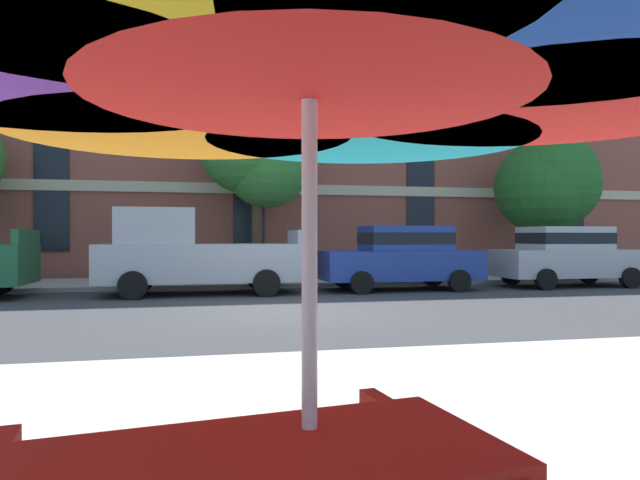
# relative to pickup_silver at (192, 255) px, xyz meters

# --- Properties ---
(ground_plane) EXTENTS (120.00, 120.00, 0.00)m
(ground_plane) POSITION_rel_pickup_silver_xyz_m (1.91, -3.70, -1.03)
(ground_plane) COLOR #38383A
(sidewalk_far) EXTENTS (56.00, 3.60, 0.12)m
(sidewalk_far) POSITION_rel_pickup_silver_xyz_m (1.91, 3.10, -0.97)
(sidewalk_far) COLOR #9E998E
(sidewalk_far) RESTS_ON ground
(apartment_building) EXTENTS (45.61, 12.08, 16.00)m
(apartment_building) POSITION_rel_pickup_silver_xyz_m (1.91, 11.29, 6.97)
(apartment_building) COLOR #934C3D
(apartment_building) RESTS_ON ground
(pickup_silver) EXTENTS (5.10, 2.12, 2.20)m
(pickup_silver) POSITION_rel_pickup_silver_xyz_m (0.00, 0.00, 0.00)
(pickup_silver) COLOR #A8AAB2
(pickup_silver) RESTS_ON ground
(sedan_blue) EXTENTS (4.40, 1.98, 1.78)m
(sedan_blue) POSITION_rel_pickup_silver_xyz_m (5.70, -0.00, -0.08)
(sedan_blue) COLOR navy
(sedan_blue) RESTS_ON ground
(sedan_silver) EXTENTS (4.40, 1.98, 1.78)m
(sedan_silver) POSITION_rel_pickup_silver_xyz_m (10.93, -0.00, -0.08)
(sedan_silver) COLOR #A8AAB2
(sedan_silver) RESTS_ON ground
(street_tree_middle) EXTENTS (3.67, 3.21, 6.08)m
(street_tree_middle) POSITION_rel_pickup_silver_xyz_m (1.98, 3.55, 3.18)
(street_tree_middle) COLOR #4C3823
(street_tree_middle) RESTS_ON ground
(street_tree_right) EXTENTS (3.62, 3.42, 5.20)m
(street_tree_right) POSITION_rel_pickup_silver_xyz_m (12.36, 2.99, 2.36)
(street_tree_right) COLOR brown
(street_tree_right) RESTS_ON ground
(patio_umbrella) EXTENTS (3.78, 3.51, 2.47)m
(patio_umbrella) POSITION_rel_pickup_silver_xyz_m (0.61, -12.70, 1.17)
(patio_umbrella) COLOR silver
(patio_umbrella) RESTS_ON ground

